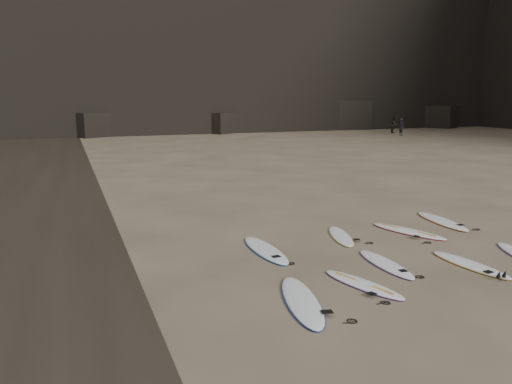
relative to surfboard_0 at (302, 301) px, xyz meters
The scene contains 11 objects.
ground 4.13m from the surfboard_0, 13.17° to the left, with size 240.00×240.00×0.00m, color #897559.
surfboard_0 is the anchor object (origin of this frame).
surfboard_1 1.75m from the surfboard_0, 11.59° to the left, with size 0.54×2.26×0.08m, color white.
surfboard_2 3.30m from the surfboard_0, 23.86° to the left, with size 0.56×2.35×0.08m, color white.
surfboard_3 5.02m from the surfboard_0, ahead, with size 0.57×2.38×0.09m, color white.
surfboard_5 3.55m from the surfboard_0, 80.23° to the left, with size 0.65×2.72×0.10m, color white.
surfboard_6 5.15m from the surfboard_0, 50.59° to the left, with size 0.54×2.23×0.08m, color white.
surfboard_7 6.64m from the surfboard_0, 33.59° to the left, with size 0.62×2.57×0.09m, color white.
surfboard_8 8.58m from the surfboard_0, 30.25° to the left, with size 0.65×2.71×0.10m, color white.
person_a 46.12m from the surfboard_0, 50.61° to the left, with size 0.66×0.44×1.82m, color black.
person_b 49.38m from the surfboard_0, 51.69° to the left, with size 0.93×0.73×1.92m, color black.
Camera 1 is at (-8.40, -9.70, 4.25)m, focal length 35.00 mm.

